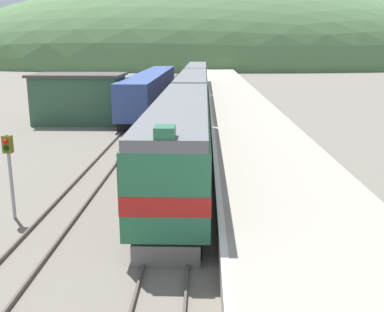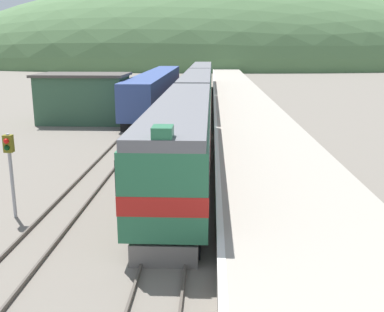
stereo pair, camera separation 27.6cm
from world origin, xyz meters
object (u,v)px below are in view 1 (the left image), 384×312
Objects in this scene: carriage_second at (193,93)px; siding_train at (152,90)px; express_train_lead_car at (181,137)px; carriage_third at (197,78)px; signal_post_siding at (9,159)px.

siding_train is (-4.80, 6.38, -0.25)m from carriage_second.
siding_train is at bearing 126.97° from carriage_second.
express_train_lead_car is at bearing -90.00° from carriage_second.
siding_train is (-4.80, 28.35, -0.26)m from express_train_lead_car.
carriage_third is 16.37m from siding_train.
express_train_lead_car is 21.97m from carriage_second.
carriage_second is at bearing 76.51° from signal_post_siding.
express_train_lead_car is at bearing 41.27° from signal_post_siding.
carriage_third is (0.00, 44.00, -0.01)m from express_train_lead_car.
express_train_lead_car reaches higher than carriage_third.
carriage_second and carriage_third have the same top height.
express_train_lead_car is at bearing -80.39° from siding_train.
siding_train is at bearing -107.06° from carriage_third.
signal_post_siding is at bearing -97.63° from carriage_third.
signal_post_siding is at bearing -138.73° from express_train_lead_car.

